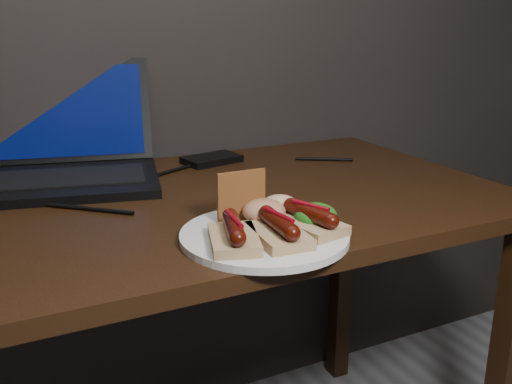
{
  "coord_description": "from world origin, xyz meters",
  "views": [
    {
      "loc": [
        -0.27,
        0.38,
        1.09
      ],
      "look_at": [
        0.11,
        1.16,
        0.82
      ],
      "focal_mm": 40.0,
      "sensor_mm": 36.0,
      "label": 1
    }
  ],
  "objects": [
    {
      "name": "desk",
      "position": [
        0.0,
        1.38,
        0.66
      ],
      "size": [
        1.4,
        0.7,
        0.75
      ],
      "color": "#301D0C",
      "rests_on": "ground"
    },
    {
      "name": "laptop",
      "position": [
        -0.11,
        1.64,
        0.8
      ],
      "size": [
        0.44,
        0.43,
        0.25
      ],
      "color": "black",
      "rests_on": "desk"
    },
    {
      "name": "hard_drive",
      "position": [
        0.22,
        1.63,
        0.76
      ],
      "size": [
        0.15,
        0.11,
        0.02
      ],
      "primitive_type": "cube",
      "rotation": [
        0.0,
        0.0,
        0.21
      ],
      "color": "black",
      "rests_on": "desk"
    },
    {
      "name": "desk_cables",
      "position": [
        -0.03,
        1.5,
        0.75
      ],
      "size": [
        1.09,
        0.33,
        0.01
      ],
      "color": "black",
      "rests_on": "desk"
    },
    {
      "name": "plate",
      "position": [
        0.11,
        1.13,
        0.76
      ],
      "size": [
        0.33,
        0.33,
        0.01
      ],
      "primitive_type": "cylinder",
      "rotation": [
        0.0,
        0.0,
        0.27
      ],
      "color": "silver",
      "rests_on": "desk"
    },
    {
      "name": "bread_sausage_left",
      "position": [
        0.05,
        1.11,
        0.78
      ],
      "size": [
        0.1,
        0.13,
        0.04
      ],
      "color": "tan",
      "rests_on": "plate"
    },
    {
      "name": "bread_sausage_center",
      "position": [
        0.11,
        1.09,
        0.78
      ],
      "size": [
        0.08,
        0.12,
        0.04
      ],
      "color": "tan",
      "rests_on": "plate"
    },
    {
      "name": "bread_sausage_right",
      "position": [
        0.18,
        1.11,
        0.78
      ],
      "size": [
        0.09,
        0.13,
        0.04
      ],
      "color": "tan",
      "rests_on": "plate"
    },
    {
      "name": "crispbread",
      "position": [
        0.1,
        1.2,
        0.8
      ],
      "size": [
        0.09,
        0.01,
        0.08
      ],
      "primitive_type": "cube",
      "color": "#9B5D2A",
      "rests_on": "plate"
    },
    {
      "name": "salad_greens",
      "position": [
        0.19,
        1.12,
        0.78
      ],
      "size": [
        0.07,
        0.07,
        0.04
      ],
      "primitive_type": "ellipsoid",
      "color": "#135110",
      "rests_on": "plate"
    },
    {
      "name": "salsa_mound",
      "position": [
        0.13,
        1.17,
        0.78
      ],
      "size": [
        0.07,
        0.07,
        0.04
      ],
      "primitive_type": "ellipsoid",
      "color": "#A31F10",
      "rests_on": "plate"
    },
    {
      "name": "coleslaw_mound",
      "position": [
        0.17,
        1.19,
        0.78
      ],
      "size": [
        0.06,
        0.06,
        0.04
      ],
      "primitive_type": "ellipsoid",
      "color": "beige",
      "rests_on": "plate"
    }
  ]
}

